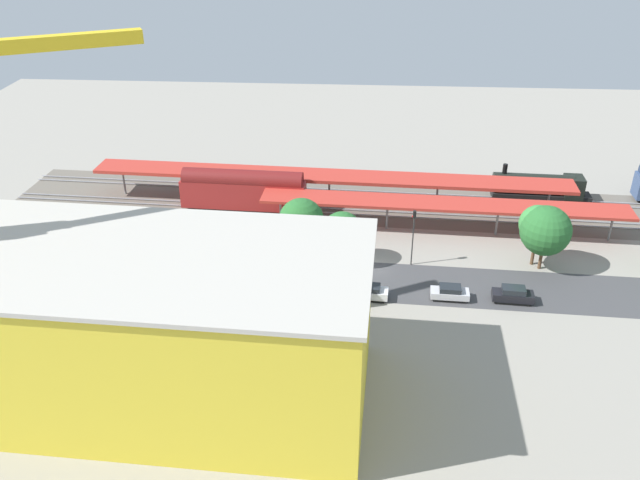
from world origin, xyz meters
TOP-DOWN VIEW (x-y plane):
  - ground_plane at (0.00, 0.00)m, footprint 170.68×170.68m
  - rail_bed at (0.00, -19.03)m, footprint 107.27×20.06m
  - street_asphalt at (0.00, 2.84)m, footprint 106.99×14.11m
  - track_rails at (0.00, -19.03)m, footprint 106.56×13.63m
  - platform_canopy_near at (-9.32, -10.72)m, footprint 49.20×6.97m
  - platform_canopy_far at (6.34, -18.65)m, footprint 69.79×8.18m
  - locomotive at (-25.30, -22.51)m, footprint 14.59×3.63m
  - freight_coach_far at (18.52, -15.55)m, footprint 18.06×3.74m
  - parked_car_0 at (-15.84, 6.13)m, footprint 4.72×2.12m
  - parked_car_1 at (-8.78, 6.03)m, footprint 4.42×2.07m
  - parked_car_2 at (0.34, 6.55)m, footprint 4.34×2.22m
  - parked_car_3 at (7.48, 6.09)m, footprint 4.57×1.84m
  - parked_car_4 at (15.60, 6.04)m, footprint 4.42×2.05m
  - parked_car_5 at (23.92, 6.05)m, footprint 4.85×1.99m
  - parked_car_6 at (32.16, 6.37)m, footprint 4.09×1.72m
  - parked_car_7 at (40.37, 5.97)m, footprint 4.24×1.75m
  - construction_building at (19.79, 23.59)m, footprint 38.81×19.73m
  - construction_roof_slab at (19.79, 23.59)m, footprint 39.44×20.36m
  - box_truck_0 at (6.57, 7.82)m, footprint 10.47×3.06m
  - box_truck_1 at (11.91, 9.62)m, footprint 8.71×3.48m
  - street_tree_0 at (-20.54, -1.58)m, footprint 6.11×6.11m
  - street_tree_1 at (-19.83, -2.58)m, footprint 4.64×4.64m
  - street_tree_3 at (3.83, -1.41)m, footprint 5.01×5.01m
  - street_tree_4 at (8.85, -1.67)m, footprint 5.63×5.63m
  - traffic_light at (-4.81, -1.48)m, footprint 0.50×0.36m

SIDE VIEW (x-z plane):
  - ground_plane at x=0.00m, z-range 0.00..0.00m
  - rail_bed at x=0.00m, z-range 0.00..0.01m
  - street_asphalt at x=0.00m, z-range 0.00..0.01m
  - track_rails at x=0.00m, z-range 0.12..0.24m
  - parked_car_3 at x=7.48m, z-range -0.09..1.52m
  - parked_car_1 at x=-8.78m, z-range -0.09..1.57m
  - parked_car_2 at x=0.34m, z-range -0.08..1.62m
  - parked_car_7 at x=40.37m, z-range -0.09..1.64m
  - parked_car_5 at x=23.92m, z-range -0.09..1.65m
  - parked_car_4 at x=15.60m, z-range -0.09..1.66m
  - parked_car_6 at x=32.16m, z-range -0.10..1.71m
  - parked_car_0 at x=-15.84m, z-range -0.11..1.75m
  - box_truck_0 at x=6.57m, z-range 0.00..3.22m
  - box_truck_1 at x=11.91m, z-range -0.03..3.32m
  - locomotive at x=-25.30m, z-range -0.74..4.57m
  - freight_coach_far at x=18.52m, z-range 0.18..6.44m
  - platform_canopy_near at x=-9.32m, z-range 1.95..6.30m
  - street_tree_3 at x=3.83m, z-range 0.89..7.74m
  - platform_canopy_far at x=6.34m, z-range 2.05..6.69m
  - traffic_light at x=-4.81m, z-range 1.13..8.53m
  - street_tree_0 at x=-20.54m, z-range 1.09..9.39m
  - street_tree_4 at x=8.85m, z-range 1.34..9.68m
  - street_tree_1 at x=-19.83m, z-range 1.62..9.54m
  - construction_building at x=19.79m, z-range 0.00..14.08m
  - construction_roof_slab at x=19.79m, z-range 14.08..14.48m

